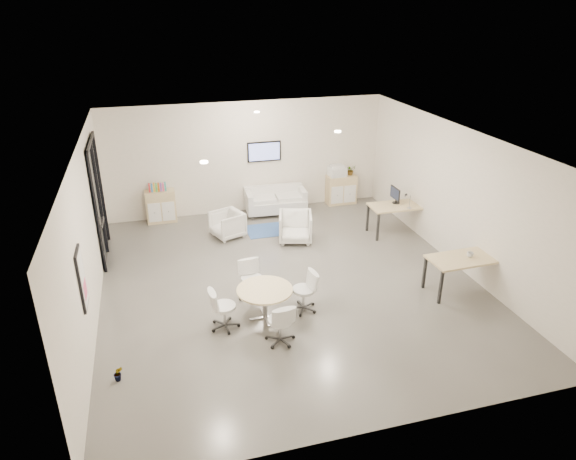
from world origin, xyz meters
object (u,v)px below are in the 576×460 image
(sideboard_right, at_px, (341,189))
(loveseat, at_px, (275,201))
(round_table, at_px, (265,293))
(armchair_left, at_px, (227,223))
(sideboard_left, at_px, (161,206))
(desk_rear, at_px, (398,208))
(desk_front, at_px, (465,261))
(armchair_right, at_px, (295,226))

(sideboard_right, distance_m, loveseat, 2.14)
(loveseat, distance_m, round_table, 5.53)
(sideboard_right, distance_m, armchair_left, 4.05)
(sideboard_right, bearing_deg, loveseat, -174.69)
(sideboard_left, xyz_separation_m, desk_rear, (6.02, -2.47, 0.26))
(desk_front, bearing_deg, sideboard_left, 134.94)
(sideboard_left, relative_size, loveseat, 0.51)
(armchair_left, bearing_deg, round_table, -19.71)
(sideboard_left, height_order, desk_front, sideboard_left)
(desk_front, bearing_deg, loveseat, 114.90)
(armchair_right, bearing_deg, round_table, -100.15)
(sideboard_left, relative_size, armchair_left, 1.19)
(armchair_right, distance_m, desk_rear, 2.79)
(loveseat, bearing_deg, desk_front, -59.81)
(sideboard_left, distance_m, sideboard_right, 5.37)
(loveseat, xyz_separation_m, armchair_right, (0.01, -2.04, 0.07))
(sideboard_right, height_order, desk_front, sideboard_right)
(armchair_right, bearing_deg, desk_rear, 10.77)
(armchair_left, distance_m, armchair_right, 1.80)
(loveseat, distance_m, armchair_right, 2.04)
(armchair_right, distance_m, round_table, 3.63)
(sideboard_right, height_order, round_table, sideboard_right)
(desk_rear, bearing_deg, sideboard_right, 106.21)
(armchair_left, height_order, armchair_right, armchair_right)
(sideboard_left, height_order, sideboard_right, sideboard_left)
(loveseat, height_order, armchair_left, armchair_left)
(armchair_left, xyz_separation_m, desk_front, (4.36, -4.10, 0.34))
(desk_front, distance_m, round_table, 4.28)
(sideboard_right, relative_size, round_table, 0.82)
(sideboard_right, height_order, armchair_left, sideboard_right)
(sideboard_right, xyz_separation_m, armchair_right, (-2.11, -2.24, -0.02))
(desk_rear, height_order, round_table, desk_rear)
(loveseat, distance_m, desk_rear, 3.60)
(desk_rear, xyz_separation_m, desk_front, (-0.05, -3.14, 0.00))
(armchair_left, bearing_deg, desk_rear, 56.87)
(armchair_left, distance_m, round_table, 4.01)
(sideboard_left, height_order, desk_rear, sideboard_left)
(sideboard_left, distance_m, loveseat, 3.25)
(sideboard_left, bearing_deg, round_table, -72.93)
(armchair_right, height_order, round_table, armchair_right)
(sideboard_left, distance_m, desk_rear, 6.52)
(desk_rear, bearing_deg, desk_front, -89.44)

